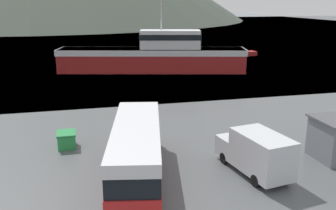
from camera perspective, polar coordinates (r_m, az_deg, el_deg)
The scene contains 6 objects.
water_surface at distance 154.24m, azimuth -12.83°, elevation 11.76°, with size 240.00×240.00×0.00m, color slate.
tour_bus at distance 20.96m, azimuth -4.82°, elevation -6.66°, with size 4.42×10.34×3.05m.
delivery_van at distance 22.05m, azimuth 13.28°, elevation -7.00°, with size 2.89×5.51×2.54m.
fishing_boat at distance 52.44m, azimuth -2.05°, elevation 7.59°, with size 26.11×10.44×12.49m.
storage_bin at distance 26.45m, azimuth -15.18°, elevation -5.09°, with size 1.26×1.53×1.05m.
small_boat at distance 68.40m, azimuth 10.29°, elevation 7.66°, with size 7.69×2.34×0.76m.
Camera 1 is at (-2.67, -10.59, 9.69)m, focal length 40.00 mm.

